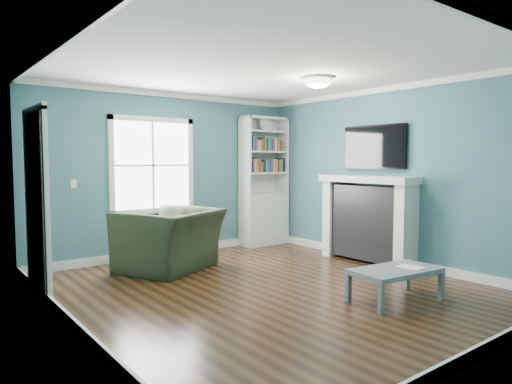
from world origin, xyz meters
TOP-DOWN VIEW (x-y plane):
  - floor at (0.00, 0.00)m, footprint 5.00×5.00m
  - room_walls at (0.00, 0.00)m, footprint 5.00×5.00m
  - trim at (0.00, 0.00)m, footprint 4.50×5.00m
  - window at (-0.30, 2.49)m, footprint 1.40×0.06m
  - bookshelf at (1.77, 2.30)m, footprint 0.90×0.35m
  - fireplace at (2.08, 0.20)m, footprint 0.44×1.58m
  - tv at (2.20, 0.20)m, footprint 0.06×1.10m
  - door at (-2.22, 1.40)m, footprint 0.12×0.98m
  - ceiling_fixture at (0.90, 0.10)m, footprint 0.38×0.38m
  - light_switch at (-1.50, 2.48)m, footprint 0.08×0.01m
  - recliner at (-0.47, 1.60)m, footprint 1.53×1.32m
  - coffee_table at (0.81, -1.19)m, footprint 1.03×0.64m
  - paper_sheet at (0.99, -1.25)m, footprint 0.22×0.27m

SIDE VIEW (x-z plane):
  - floor at x=0.00m, z-range 0.00..0.00m
  - coffee_table at x=0.81m, z-range 0.13..0.48m
  - paper_sheet at x=0.99m, z-range 0.35..0.36m
  - recliner at x=-0.47m, z-range 0.00..1.13m
  - fireplace at x=2.08m, z-range -0.01..1.29m
  - bookshelf at x=1.77m, z-range -0.23..2.08m
  - door at x=-2.22m, z-range -0.01..2.16m
  - light_switch at x=-1.50m, z-range 1.14..1.26m
  - trim at x=0.00m, z-range -0.06..2.54m
  - window at x=-0.30m, z-range 0.70..2.20m
  - room_walls at x=0.00m, z-range -0.92..4.08m
  - tv at x=2.20m, z-range 1.40..2.05m
  - ceiling_fixture at x=0.90m, z-range 2.47..2.63m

